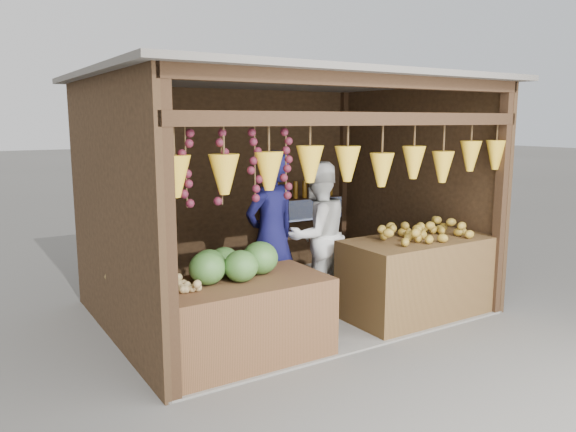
# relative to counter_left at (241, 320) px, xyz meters

# --- Properties ---
(ground) EXTENTS (80.00, 80.00, 0.00)m
(ground) POSITION_rel_counter_left_xyz_m (1.13, 1.04, -0.38)
(ground) COLOR #514F49
(ground) RESTS_ON ground
(stall_structure) EXTENTS (4.30, 3.30, 2.66)m
(stall_structure) POSITION_rel_counter_left_xyz_m (1.09, 1.00, 1.29)
(stall_structure) COLOR slate
(stall_structure) RESTS_ON ground
(back_shelf) EXTENTS (1.25, 0.32, 1.32)m
(back_shelf) POSITION_rel_counter_left_xyz_m (2.18, 2.32, 0.50)
(back_shelf) COLOR #382314
(back_shelf) RESTS_ON ground
(counter_left) EXTENTS (1.61, 0.85, 0.75)m
(counter_left) POSITION_rel_counter_left_xyz_m (0.00, 0.00, 0.00)
(counter_left) COLOR #4B3019
(counter_left) RESTS_ON ground
(counter_right) EXTENTS (1.76, 0.85, 0.89)m
(counter_right) POSITION_rel_counter_left_xyz_m (2.26, 0.01, 0.07)
(counter_right) COLOR #452F17
(counter_right) RESTS_ON ground
(stool) EXTENTS (0.30, 0.30, 0.28)m
(stool) POSITION_rel_counter_left_xyz_m (-0.67, 1.13, -0.23)
(stool) COLOR black
(stool) RESTS_ON ground
(man_standing) EXTENTS (0.77, 0.59, 1.88)m
(man_standing) POSITION_rel_counter_left_xyz_m (0.77, 0.76, 0.56)
(man_standing) COLOR #121244
(man_standing) RESTS_ON ground
(woman_standing) EXTENTS (0.90, 0.73, 1.73)m
(woman_standing) POSITION_rel_counter_left_xyz_m (1.44, 0.85, 0.49)
(woman_standing) COLOR white
(woman_standing) RESTS_ON ground
(vendor_seated) EXTENTS (0.52, 0.36, 1.01)m
(vendor_seated) POSITION_rel_counter_left_xyz_m (-0.67, 1.13, 0.41)
(vendor_seated) COLOR brown
(vendor_seated) RESTS_ON stool
(melon_pile) EXTENTS (1.00, 0.50, 0.32)m
(melon_pile) POSITION_rel_counter_left_xyz_m (-0.05, 0.10, 0.54)
(melon_pile) COLOR #1B4D14
(melon_pile) RESTS_ON counter_left
(tanfruit_pile) EXTENTS (0.34, 0.40, 0.13)m
(tanfruit_pile) POSITION_rel_counter_left_xyz_m (-0.57, -0.01, 0.44)
(tanfruit_pile) COLOR #9C7F48
(tanfruit_pile) RESTS_ON counter_left
(mango_pile) EXTENTS (1.40, 0.64, 0.22)m
(mango_pile) POSITION_rel_counter_left_xyz_m (2.28, -0.01, 0.62)
(mango_pile) COLOR #CA5F1B
(mango_pile) RESTS_ON counter_right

